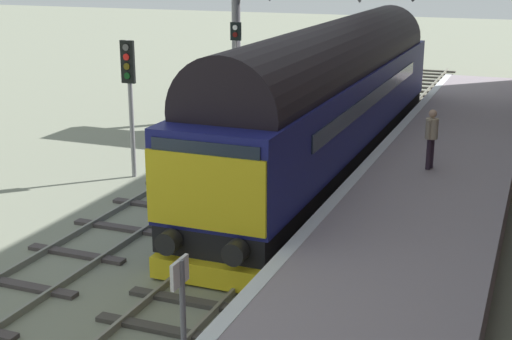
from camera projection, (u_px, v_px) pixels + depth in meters
name	position (u px, v px, depth m)	size (l,w,h in m)	color
ground_plane	(245.00, 249.00, 17.11)	(140.00, 140.00, 0.00)	gray
track_main	(245.00, 247.00, 17.09)	(2.50, 60.00, 0.15)	gray
track_adjacent_west	(119.00, 227.00, 18.31)	(2.50, 60.00, 0.15)	slate
station_platform	(399.00, 251.00, 15.69)	(4.00, 44.00, 1.01)	gray
diesel_locomotive	(332.00, 93.00, 22.76)	(2.74, 18.85, 4.68)	black
signal_post_mid	(130.00, 89.00, 21.91)	(0.44, 0.22, 4.21)	gray
signal_post_far	(236.00, 61.00, 29.25)	(0.44, 0.22, 4.08)	gray
platform_number_sign	(182.00, 302.00, 9.59)	(0.10, 0.44, 1.81)	slate
waiting_passenger	(431.00, 133.00, 19.69)	(0.41, 0.50, 1.64)	#322432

